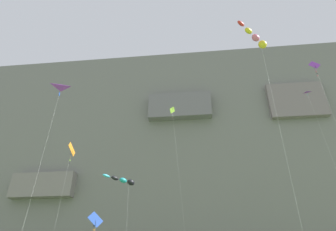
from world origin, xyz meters
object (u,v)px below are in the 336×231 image
at_px(kite_delta_mid_center, 59,98).
at_px(kite_windsock_upper_mid, 256,39).
at_px(kite_windsock_near_cliff, 124,181).
at_px(kite_diamond_mid_left, 71,152).
at_px(kite_diamond_high_left, 173,119).
at_px(kite_diamond_high_center, 318,74).
at_px(kite_delta_front_field, 311,103).
at_px(kite_diamond_low_center, 95,222).

xyz_separation_m(kite_delta_mid_center, kite_windsock_upper_mid, (23.28, -0.92, 6.14)).
xyz_separation_m(kite_windsock_upper_mid, kite_windsock_near_cliff, (-19.65, 19.06, -10.54)).
bearing_deg(kite_windsock_near_cliff, kite_diamond_mid_left, -139.29).
xyz_separation_m(kite_diamond_high_left, kite_diamond_mid_left, (-14.83, -9.06, -9.92)).
distance_m(kite_windsock_upper_mid, kite_diamond_mid_left, 30.60).
height_order(kite_windsock_upper_mid, kite_diamond_mid_left, kite_windsock_upper_mid).
xyz_separation_m(kite_windsock_near_cliff, kite_diamond_mid_left, (-6.92, -5.96, 2.88)).
relative_size(kite_diamond_high_left, kite_diamond_mid_left, 1.53).
distance_m(kite_diamond_high_center, kite_delta_mid_center, 36.22).
bearing_deg(kite_diamond_high_left, kite_diamond_mid_left, -148.57).
bearing_deg(kite_diamond_mid_left, kite_diamond_high_center, -4.38).
bearing_deg(kite_diamond_high_center, kite_diamond_mid_left, 175.62).
xyz_separation_m(kite_delta_front_field, kite_diamond_low_center, (-31.20, -12.25, -20.79)).
xyz_separation_m(kite_diamond_high_left, kite_delta_front_field, (24.05, -4.03, -0.58)).
relative_size(kite_diamond_high_left, kite_windsock_upper_mid, 1.16).
bearing_deg(kite_delta_front_field, kite_windsock_upper_mid, -124.16).
xyz_separation_m(kite_delta_mid_center, kite_delta_front_field, (35.59, 17.22, 7.83)).
distance_m(kite_delta_mid_center, kite_windsock_near_cliff, 19.02).
relative_size(kite_diamond_low_center, kite_windsock_near_cliff, 0.54).
bearing_deg(kite_delta_mid_center, kite_diamond_high_left, 61.50).
bearing_deg(kite_diamond_high_center, kite_delta_front_field, 79.27).
bearing_deg(kite_delta_mid_center, kite_delta_front_field, 25.82).
distance_m(kite_delta_front_field, kite_windsock_near_cliff, 34.22).
bearing_deg(kite_delta_mid_center, kite_windsock_upper_mid, -2.25).
xyz_separation_m(kite_delta_mid_center, kite_diamond_mid_left, (-3.29, 12.18, -1.52)).
xyz_separation_m(kite_delta_mid_center, kite_diamond_low_center, (4.39, 4.97, -12.96)).
height_order(kite_delta_front_field, kite_windsock_upper_mid, kite_delta_front_field).
bearing_deg(kite_windsock_upper_mid, kite_delta_mid_center, 177.75).
bearing_deg(kite_diamond_high_left, kite_delta_mid_center, -118.50).
bearing_deg(kite_windsock_upper_mid, kite_delta_front_field, 55.84).
height_order(kite_diamond_high_left, kite_delta_mid_center, kite_diamond_high_left).
bearing_deg(kite_diamond_high_left, kite_windsock_near_cliff, -158.56).
bearing_deg(kite_diamond_high_center, kite_windsock_upper_mid, -136.56).
xyz_separation_m(kite_delta_front_field, kite_windsock_upper_mid, (-12.31, -18.14, -1.68)).
xyz_separation_m(kite_diamond_high_center, kite_diamond_high_left, (-22.55, 11.92, 0.45)).
bearing_deg(kite_diamond_high_left, kite_delta_front_field, -9.50).
distance_m(kite_diamond_high_center, kite_windsock_upper_mid, 15.00).
distance_m(kite_diamond_high_left, kite_windsock_near_cliff, 15.36).
bearing_deg(kite_delta_mid_center, kite_diamond_high_center, 15.29).
height_order(kite_delta_mid_center, kite_windsock_upper_mid, kite_windsock_upper_mid).
height_order(kite_delta_mid_center, kite_diamond_mid_left, kite_delta_mid_center).
bearing_deg(kite_diamond_high_center, kite_diamond_low_center, -171.67).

